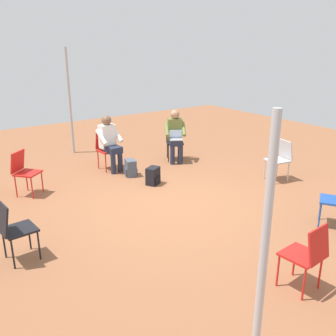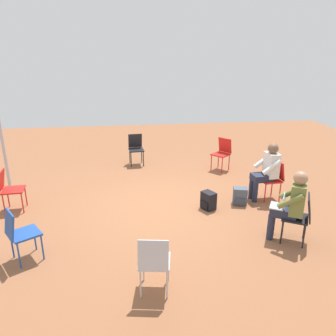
{
  "view_description": "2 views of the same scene",
  "coord_description": "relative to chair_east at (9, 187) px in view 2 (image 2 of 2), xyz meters",
  "views": [
    {
      "loc": [
        5.07,
        -3.59,
        2.77
      ],
      "look_at": [
        -0.04,
        0.01,
        0.66
      ],
      "focal_mm": 40.0,
      "sensor_mm": 36.0,
      "label": 1
    },
    {
      "loc": [
        0.62,
        6.11,
        3.0
      ],
      "look_at": [
        -0.17,
        0.11,
        0.85
      ],
      "focal_mm": 35.0,
      "sensor_mm": 36.0,
      "label": 2
    }
  ],
  "objects": [
    {
      "name": "ground_plane",
      "position": [
        -2.95,
        0.16,
        -0.5
      ],
      "size": [
        16.01,
        16.01,
        0.0
      ],
      "primitive_type": "plane",
      "color": "brown"
    },
    {
      "name": "chair_east",
      "position": [
        0.0,
        0.0,
        0.0
      ],
      "size": [
        0.46,
        0.43,
        0.85
      ],
      "rotation": [
        0.0,
        0.0,
        1.65
      ],
      "color": "red",
      "rests_on": "ground"
    },
    {
      "name": "backpack_near_laptop_user",
      "position": [
        -4.61,
        0.32,
        -0.34
      ],
      "size": [
        0.32,
        0.29,
        0.36
      ],
      "rotation": [
        0.0,
        0.0,
        2.88
      ],
      "color": "#475160",
      "rests_on": "ground"
    },
    {
      "name": "chair_south",
      "position": [
        -2.58,
        -2.57,
        0.0
      ],
      "size": [
        0.43,
        0.47,
        0.85
      ],
      "rotation": [
        0.0,
        0.0,
        0.09
      ],
      "color": "black",
      "rests_on": "ground"
    },
    {
      "name": "chair_southwest",
      "position": [
        -4.85,
        -1.82,
        0.0
      ],
      "size": [
        0.59,
        0.58,
        0.85
      ],
      "rotation": [
        0.0,
        0.0,
        -0.86
      ],
      "color": "red",
      "rests_on": "ground"
    },
    {
      "name": "person_with_laptop",
      "position": [
        -4.93,
        1.75,
        0.2
      ],
      "size": [
        0.64,
        0.62,
        1.24
      ],
      "rotation": [
        0.0,
        0.0,
        -2.1
      ],
      "color": "#23283D",
      "rests_on": "ground"
    },
    {
      "name": "chair_west",
      "position": [
        -5.39,
        0.14,
        0.0
      ],
      "size": [
        0.46,
        0.43,
        0.85
      ],
      "rotation": [
        0.0,
        0.0,
        -1.5
      ],
      "color": "red",
      "rests_on": "ground"
    },
    {
      "name": "chair_northwest",
      "position": [
        -5.08,
        1.84,
        0.0
      ],
      "size": [
        0.57,
        0.56,
        0.85
      ],
      "rotation": [
        0.0,
        0.0,
        -2.1
      ],
      "color": "black",
      "rests_on": "ground"
    },
    {
      "name": "tent_pole_far",
      "position": [
        0.47,
        -1.35,
        0.68
      ],
      "size": [
        0.07,
        0.07,
        2.34
      ],
      "primitive_type": "cylinder",
      "color": "#B2B2B7",
      "rests_on": "ground"
    },
    {
      "name": "chair_north",
      "position": [
        -2.61,
        2.76,
        0.0
      ],
      "size": [
        0.46,
        0.5,
        0.85
      ],
      "rotation": [
        0.0,
        0.0,
        2.97
      ],
      "color": "#B7B7BC",
      "rests_on": "ground"
    },
    {
      "name": "person_in_white",
      "position": [
        -5.22,
        0.15,
        0.2
      ],
      "size": [
        0.54,
        0.52,
        1.24
      ],
      "rotation": [
        0.0,
        0.0,
        -1.5
      ],
      "color": "#23283D",
      "rests_on": "ground"
    },
    {
      "name": "chair_northeast",
      "position": [
        -0.7,
        1.78,
        0.0
      ],
      "size": [
        0.58,
        0.56,
        0.85
      ],
      "rotation": [
        0.0,
        0.0,
        2.13
      ],
      "color": "#1E4799",
      "rests_on": "ground"
    },
    {
      "name": "backpack_by_empty_chair",
      "position": [
        -3.91,
        0.44,
        -0.34
      ],
      "size": [
        0.31,
        0.34,
        0.36
      ],
      "rotation": [
        0.0,
        0.0,
        5.2
      ],
      "color": "black",
      "rests_on": "ground"
    }
  ]
}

